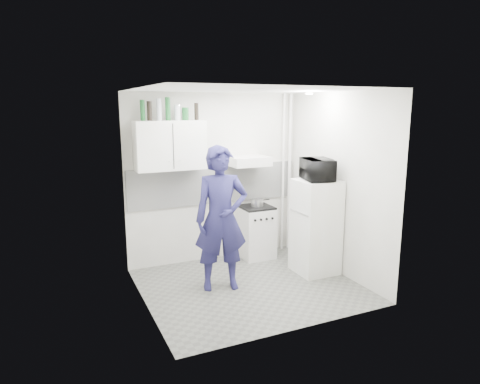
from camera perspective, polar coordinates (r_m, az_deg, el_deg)
name	(u,v)px	position (r m, az deg, el deg)	size (l,w,h in m)	color
floor	(250,286)	(5.95, 1.28, -12.42)	(2.80, 2.80, 0.00)	#5D5E56
ceiling	(250,90)	(5.44, 1.40, 13.49)	(2.80, 2.80, 0.00)	white
wall_back	(215,178)	(6.68, -3.36, 1.90)	(2.80, 2.80, 0.00)	silver
wall_left	(142,202)	(5.11, -12.93, -1.36)	(2.60, 2.60, 0.00)	silver
wall_right	(338,184)	(6.28, 12.90, 1.02)	(2.60, 2.60, 0.00)	silver
person	(221,219)	(5.60, -2.52, -3.57)	(0.70, 0.46, 1.91)	#1F1D4B
stove	(256,233)	(6.90, 2.15, -5.42)	(0.51, 0.51, 0.81)	silver
fridge	(316,227)	(6.31, 10.05, -4.57)	(0.57, 0.57, 1.37)	white
stove_top	(256,207)	(6.79, 2.18, -2.02)	(0.49, 0.49, 0.03)	black
saucepan	(257,203)	(6.79, 2.30, -1.42)	(0.20, 0.20, 0.11)	silver
microwave	(318,170)	(6.13, 10.32, 2.96)	(0.37, 0.55, 0.30)	black
bottle_a	(143,110)	(6.10, -12.86, 10.57)	(0.07, 0.07, 0.28)	#144C1E
bottle_b	(149,111)	(6.12, -11.99, 10.52)	(0.07, 0.07, 0.27)	black
bottle_c	(159,110)	(6.15, -10.75, 10.75)	(0.07, 0.07, 0.30)	#B2B7BC
bottle_d	(168,109)	(6.18, -9.60, 10.87)	(0.07, 0.07, 0.32)	#144C1E
canister_a	(177,113)	(6.22, -8.36, 10.43)	(0.09, 0.09, 0.22)	#B2B7BC
canister_b	(185,114)	(6.25, -7.30, 10.31)	(0.10, 0.10, 0.18)	#144C1E
bottle_e	(196,112)	(6.30, -5.83, 10.63)	(0.06, 0.06, 0.24)	black
upper_cabinet	(170,145)	(6.21, -9.33, 6.16)	(1.00, 0.35, 0.70)	white
range_hood	(248,161)	(6.59, 1.06, 4.16)	(0.60, 0.50, 0.14)	silver
backsplash	(215,184)	(6.68, -3.31, 1.03)	(2.74, 0.03, 0.60)	white
pipe_a	(289,173)	(7.18, 6.59, 2.51)	(0.05, 0.05, 2.60)	silver
pipe_b	(283,174)	(7.12, 5.77, 2.45)	(0.04, 0.04, 2.60)	silver
ceiling_spot_fixture	(309,93)	(6.11, 9.22, 12.84)	(0.10, 0.10, 0.02)	white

